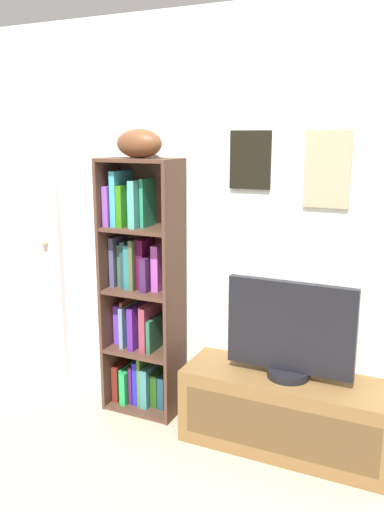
# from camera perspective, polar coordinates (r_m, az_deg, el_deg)

# --- Properties ---
(back_wall) EXTENTS (4.80, 0.08, 2.31)m
(back_wall) POSITION_cam_1_polar(r_m,az_deg,el_deg) (2.96, 3.83, 3.45)
(back_wall) COLOR white
(back_wall) RESTS_ON ground
(bookshelf) EXTENTS (0.45, 0.27, 1.52)m
(bookshelf) POSITION_cam_1_polar(r_m,az_deg,el_deg) (3.16, -5.59, -4.19)
(bookshelf) COLOR #4D3125
(bookshelf) RESTS_ON ground
(football) EXTENTS (0.31, 0.20, 0.16)m
(football) POSITION_cam_1_polar(r_m,az_deg,el_deg) (2.98, -5.76, 12.03)
(football) COLOR brown
(football) RESTS_ON bookshelf
(tv_stand) EXTENTS (1.10, 0.37, 0.41)m
(tv_stand) POSITION_cam_1_polar(r_m,az_deg,el_deg) (2.95, 10.17, -16.38)
(tv_stand) COLOR brown
(tv_stand) RESTS_ON ground
(television) EXTENTS (0.66, 0.22, 0.51)m
(television) POSITION_cam_1_polar(r_m,az_deg,el_deg) (2.76, 10.56, -8.05)
(television) COLOR black
(television) RESTS_ON tv_stand
(door) EXTENTS (0.85, 0.09, 2.00)m
(door) POSITION_cam_1_polar(r_m,az_deg,el_deg) (3.80, -19.11, 2.43)
(door) COLOR silver
(door) RESTS_ON ground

